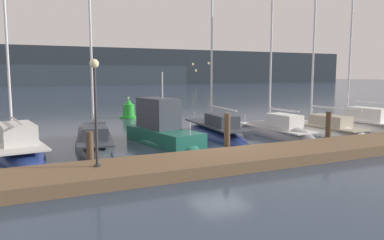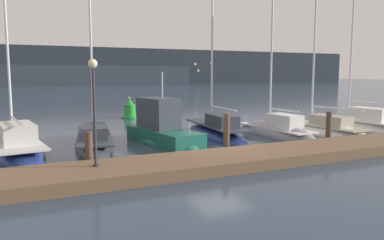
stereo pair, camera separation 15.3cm
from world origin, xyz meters
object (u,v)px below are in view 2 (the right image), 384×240
object	(u,v)px
dock_lamppost	(94,95)
sailboat_berth_5	(216,134)
sailboat_berth_3	(94,145)
sailboat_berth_6	(276,134)
motorboat_berth_4	(163,136)
sailboat_berth_7	(319,131)
sailboat_berth_8	(357,126)
channel_buoy	(130,110)
sailboat_berth_2	(15,149)

from	to	relation	value
dock_lamppost	sailboat_berth_5	bearing A→B (deg)	37.23
sailboat_berth_3	sailboat_berth_6	size ratio (longest dim) A/B	1.30
motorboat_berth_4	sailboat_berth_7	world-z (taller)	sailboat_berth_7
sailboat_berth_7	dock_lamppost	bearing A→B (deg)	-162.39
sailboat_berth_6	sailboat_berth_8	size ratio (longest dim) A/B	0.93
sailboat_berth_3	sailboat_berth_7	bearing A→B (deg)	-5.14
channel_buoy	sailboat_berth_8	bearing A→B (deg)	-44.28
sailboat_berth_2	motorboat_berth_4	size ratio (longest dim) A/B	1.88
sailboat_berth_6	sailboat_berth_8	xyz separation A→B (m)	(6.94, 0.22, 0.04)
sailboat_berth_5	channel_buoy	distance (m)	11.47
sailboat_berth_5	sailboat_berth_6	size ratio (longest dim) A/B	1.15
sailboat_berth_7	sailboat_berth_2	bearing A→B (deg)	175.76
sailboat_berth_7	sailboat_berth_3	bearing A→B (deg)	174.86
motorboat_berth_4	sailboat_berth_5	size ratio (longest dim) A/B	0.57
sailboat_berth_7	channel_buoy	xyz separation A→B (m)	(-8.70, 12.76, 0.53)
sailboat_berth_3	sailboat_berth_7	distance (m)	13.71
sailboat_berth_3	sailboat_berth_5	distance (m)	7.12
sailboat_berth_2	sailboat_berth_8	world-z (taller)	sailboat_berth_2
sailboat_berth_2	channel_buoy	xyz separation A→B (m)	(8.57, 11.48, 0.44)
sailboat_berth_3	motorboat_berth_4	xyz separation A→B (m)	(3.50, -0.49, 0.31)
sailboat_berth_7	sailboat_berth_6	bearing A→B (deg)	174.18
sailboat_berth_8	channel_buoy	bearing A→B (deg)	135.72
sailboat_berth_8	dock_lamppost	distance (m)	19.37
sailboat_berth_5	channel_buoy	size ratio (longest dim) A/B	5.89
sailboat_berth_2	sailboat_berth_6	world-z (taller)	sailboat_berth_2
motorboat_berth_4	sailboat_berth_5	bearing A→B (deg)	11.90
sailboat_berth_2	sailboat_berth_8	size ratio (longest dim) A/B	1.14
motorboat_berth_4	sailboat_berth_8	size ratio (longest dim) A/B	0.61
sailboat_berth_2	sailboat_berth_3	bearing A→B (deg)	-0.85
sailboat_berth_5	sailboat_berth_7	bearing A→B (deg)	-12.94
sailboat_berth_3	sailboat_berth_8	distance (m)	17.50
sailboat_berth_7	sailboat_berth_5	bearing A→B (deg)	167.06
sailboat_berth_8	sailboat_berth_5	bearing A→B (deg)	174.67
sailboat_berth_2	motorboat_berth_4	xyz separation A→B (m)	(7.11, -0.54, 0.22)
sailboat_berth_2	sailboat_berth_3	distance (m)	3.62
sailboat_berth_6	sailboat_berth_7	bearing A→B (deg)	-5.82
sailboat_berth_3	sailboat_berth_5	bearing A→B (deg)	2.21
sailboat_berth_6	motorboat_berth_4	bearing A→B (deg)	176.57
sailboat_berth_3	dock_lamppost	bearing A→B (deg)	-99.36
sailboat_berth_2	channel_buoy	distance (m)	14.33
sailboat_berth_5	dock_lamppost	bearing A→B (deg)	-142.77
sailboat_berth_5	sailboat_berth_2	bearing A→B (deg)	-178.82
sailboat_berth_7	sailboat_berth_8	xyz separation A→B (m)	(3.83, 0.53, 0.05)
sailboat_berth_5	sailboat_berth_6	bearing A→B (deg)	-19.05
motorboat_berth_4	sailboat_berth_5	distance (m)	3.70
sailboat_berth_3	dock_lamppost	world-z (taller)	sailboat_berth_3
motorboat_berth_4	sailboat_berth_6	size ratio (longest dim) A/B	0.66
sailboat_berth_2	sailboat_berth_8	xyz separation A→B (m)	(21.10, -0.75, -0.04)
sailboat_berth_6	sailboat_berth_3	bearing A→B (deg)	175.07
sailboat_berth_2	sailboat_berth_6	bearing A→B (deg)	-3.89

